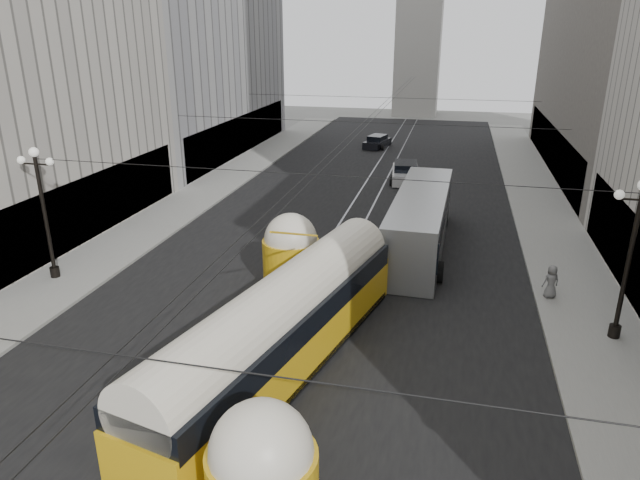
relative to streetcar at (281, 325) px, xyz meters
The scene contains 14 objects.
road 19.59m from the streetcar, 91.47° to the left, with size 20.00×85.00×0.02m, color black.
sidewalk_left 26.23m from the streetcar, 118.52° to the left, with size 4.00×72.00×0.15m, color gray.
sidewalk_right 25.77m from the streetcar, 63.44° to the left, with size 4.00×72.00×0.15m, color gray.
rail_left 19.62m from the streetcar, 93.67° to the left, with size 0.12×85.00×0.04m, color gray.
rail_right 19.58m from the streetcar, 89.27° to the left, with size 0.12×85.00×0.04m, color gray.
distant_tower 68.28m from the streetcar, 90.43° to the left, with size 6.00×6.00×31.36m.
lamppost_left_mid 14.16m from the streetcar, 159.11° to the left, with size 1.86×0.44×6.37m.
lamppost_right_mid 13.24m from the streetcar, 22.46° to the left, with size 1.86×0.44×6.37m.
catenary 18.94m from the streetcar, 91.18° to the left, with size 25.00×72.00×0.23m.
streetcar is the anchor object (origin of this frame).
city_bus 13.78m from the streetcar, 73.52° to the left, with size 3.00×12.65×3.20m.
sedan_white_far 28.29m from the streetcar, 86.46° to the left, with size 2.50×5.07×1.54m.
sedan_dark_far 41.56m from the streetcar, 93.24° to the left, with size 2.57×4.32×1.28m.
pedestrian_sidewalk_right 13.02m from the streetcar, 38.91° to the left, with size 0.75×0.46×1.53m, color slate.
Camera 1 is at (5.88, -3.85, 11.54)m, focal length 32.00 mm.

